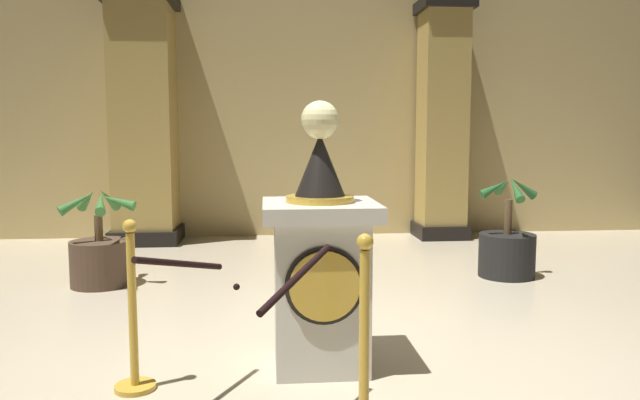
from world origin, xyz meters
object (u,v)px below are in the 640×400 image
at_px(pedestal_clock, 320,264).
at_px(potted_palm_right, 507,250).
at_px(potted_palm_left, 100,256).
at_px(stanchion_near, 133,331).
at_px(stanchion_far, 364,372).

distance_m(pedestal_clock, potted_palm_right, 3.17).
xyz_separation_m(potted_palm_left, potted_palm_right, (4.17, -0.00, -0.01)).
height_order(stanchion_near, potted_palm_left, stanchion_near).
distance_m(stanchion_far, potted_palm_left, 3.91).
xyz_separation_m(stanchion_near, stanchion_far, (1.24, -0.74, 0.01)).
xyz_separation_m(stanchion_near, potted_palm_right, (3.30, 2.55, -0.07)).
height_order(stanchion_far, potted_palm_left, stanchion_far).
bearing_deg(pedestal_clock, stanchion_near, -166.08).
distance_m(pedestal_clock, stanchion_near, 1.20).
relative_size(potted_palm_left, potted_palm_right, 0.92).
bearing_deg(stanchion_near, stanchion_far, -30.90).
height_order(stanchion_far, potted_palm_right, potted_palm_right).
distance_m(stanchion_near, potted_palm_left, 2.69).
xyz_separation_m(pedestal_clock, stanchion_far, (0.12, -1.02, -0.31)).
bearing_deg(potted_palm_left, stanchion_near, -71.27).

